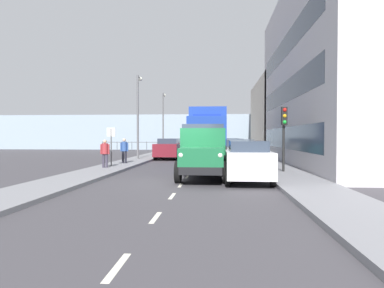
# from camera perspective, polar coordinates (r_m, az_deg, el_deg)

# --- Properties ---
(ground_plane) EXTENTS (80.00, 80.00, 0.00)m
(ground_plane) POSITION_cam_1_polar(r_m,az_deg,el_deg) (23.56, 0.95, -3.31)
(ground_plane) COLOR #423F44
(sidewalk_left) EXTENTS (2.24, 41.46, 0.15)m
(sidewalk_left) POSITION_cam_1_polar(r_m,az_deg,el_deg) (23.74, 12.42, -3.13)
(sidewalk_left) COLOR gray
(sidewalk_left) RESTS_ON ground_plane
(sidewalk_right) EXTENTS (2.24, 41.46, 0.15)m
(sidewalk_right) POSITION_cam_1_polar(r_m,az_deg,el_deg) (24.31, -10.25, -3.01)
(sidewalk_right) COLOR gray
(sidewalk_right) RESTS_ON ground_plane
(road_centreline_markings) EXTENTS (0.12, 37.80, 0.01)m
(road_centreline_markings) POSITION_cam_1_polar(r_m,az_deg,el_deg) (23.38, 0.92, -3.34)
(road_centreline_markings) COLOR silver
(road_centreline_markings) RESTS_ON ground_plane
(building_terrace) EXTENTS (8.06, 19.61, 11.89)m
(building_terrace) POSITION_cam_1_polar(r_m,az_deg,el_deg) (24.44, 25.00, 10.71)
(building_terrace) COLOR #B7B2B7
(building_terrace) RESTS_ON ground_plane
(building_far_block) EXTENTS (8.05, 14.59, 8.11)m
(building_far_block) POSITION_cam_1_polar(r_m,az_deg,el_deg) (39.61, 16.81, 4.38)
(building_far_block) COLOR beige
(building_far_block) RESTS_ON ground_plane
(sea_horizon) EXTENTS (80.00, 0.80, 5.00)m
(sea_horizon) POSITION_cam_1_polar(r_m,az_deg,el_deg) (47.20, 2.74, 2.04)
(sea_horizon) COLOR #8C9EAD
(sea_horizon) RESTS_ON ground_plane
(seawall_railing) EXTENTS (28.08, 0.08, 1.20)m
(seawall_railing) POSITION_cam_1_polar(r_m,az_deg,el_deg) (43.61, 2.59, 0.02)
(seawall_railing) COLOR #4C5156
(seawall_railing) RESTS_ON ground_plane
(truck_vintage_green) EXTENTS (2.17, 5.64, 2.43)m
(truck_vintage_green) POSITION_cam_1_polar(r_m,az_deg,el_deg) (14.81, 1.94, -1.48)
(truck_vintage_green) COLOR black
(truck_vintage_green) RESTS_ON ground_plane
(lorry_cargo_blue) EXTENTS (2.58, 8.20, 3.87)m
(lorry_cargo_blue) POSITION_cam_1_polar(r_m,az_deg,el_deg) (23.89, 2.81, 1.73)
(lorry_cargo_blue) COLOR #193899
(lorry_cargo_blue) RESTS_ON ground_plane
(car_white_kerbside_near) EXTENTS (1.86, 4.09, 1.72)m
(car_white_kerbside_near) POSITION_cam_1_polar(r_m,az_deg,el_deg) (13.99, 9.41, -2.82)
(car_white_kerbside_near) COLOR white
(car_white_kerbside_near) RESTS_ON ground_plane
(car_grey_kerbside_1) EXTENTS (1.92, 4.55, 1.72)m
(car_grey_kerbside_1) POSITION_cam_1_polar(r_m,az_deg,el_deg) (19.79, 7.97, -1.60)
(car_grey_kerbside_1) COLOR slate
(car_grey_kerbside_1) RESTS_ON ground_plane
(car_teal_kerbside_2) EXTENTS (1.77, 4.06, 1.72)m
(car_teal_kerbside_2) POSITION_cam_1_polar(r_m,az_deg,el_deg) (26.33, 7.11, -0.89)
(car_teal_kerbside_2) COLOR #1E6670
(car_teal_kerbside_2) RESTS_ON ground_plane
(car_silver_kerbside_3) EXTENTS (1.82, 4.28, 1.72)m
(car_silver_kerbside_3) POSITION_cam_1_polar(r_m,az_deg,el_deg) (32.36, 6.62, -0.47)
(car_silver_kerbside_3) COLOR #B7BABF
(car_silver_kerbside_3) RESTS_ON ground_plane
(car_maroon_oppositeside_0) EXTENTS (1.98, 4.61, 1.72)m
(car_maroon_oppositeside_0) POSITION_cam_1_polar(r_m,az_deg,el_deg) (27.91, -3.97, -0.75)
(car_maroon_oppositeside_0) COLOR maroon
(car_maroon_oppositeside_0) RESTS_ON ground_plane
(pedestrian_strolling) EXTENTS (0.53, 0.34, 1.57)m
(pedestrian_strolling) POSITION_cam_1_polar(r_m,az_deg,el_deg) (19.35, -14.62, -1.20)
(pedestrian_strolling) COLOR #383342
(pedestrian_strolling) RESTS_ON sidewalk_right
(pedestrian_with_bag) EXTENTS (0.53, 0.34, 1.61)m
(pedestrian_with_bag) POSITION_cam_1_polar(r_m,az_deg,el_deg) (22.22, -11.47, -0.80)
(pedestrian_with_bag) COLOR black
(pedestrian_with_bag) RESTS_ON sidewalk_right
(traffic_light_near) EXTENTS (0.28, 0.41, 3.20)m
(traffic_light_near) POSITION_cam_1_polar(r_m,az_deg,el_deg) (17.15, 15.42, 3.18)
(traffic_light_near) COLOR black
(traffic_light_near) RESTS_ON sidewalk_left
(lamp_post_promenade) EXTENTS (0.32, 1.14, 6.54)m
(lamp_post_promenade) POSITION_cam_1_polar(r_m,az_deg,el_deg) (26.73, -9.15, 5.89)
(lamp_post_promenade) COLOR #59595B
(lamp_post_promenade) RESTS_ON sidewalk_right
(lamp_post_far) EXTENTS (0.32, 1.14, 6.63)m
(lamp_post_far) POSITION_cam_1_polar(r_m,az_deg,el_deg) (37.95, -4.91, 4.62)
(lamp_post_far) COLOR #59595B
(lamp_post_far) RESTS_ON sidewalk_right
(street_sign) EXTENTS (0.50, 0.07, 2.25)m
(street_sign) POSITION_cam_1_polar(r_m,az_deg,el_deg) (20.07, -13.62, 0.66)
(street_sign) COLOR #4C4C4C
(street_sign) RESTS_ON sidewalk_right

